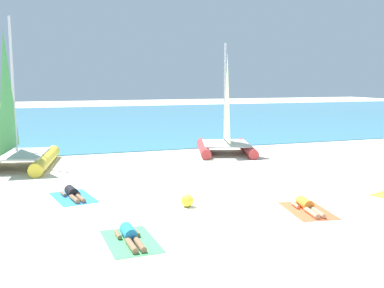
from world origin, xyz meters
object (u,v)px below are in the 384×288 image
Objects in this scene: sunbather_center_left at (130,235)px; sailboat_yellow at (13,146)px; towel_center_right at (308,210)px; sunbather_center_right at (307,206)px; towel_center_left at (131,241)px; sailboat_red at (226,137)px; sunbather_leftmost at (73,193)px; beach_ball at (187,201)px; towel_leftmost at (73,197)px.

sailboat_yellow is at bearing 104.12° from sunbather_center_left.
sunbather_center_right reaches higher than towel_center_right.
towel_center_left is 0.14m from sunbather_center_left.
sailboat_red is 3.51× the size of sunbather_leftmost.
sunbather_leftmost is at bearing -60.97° from sailboat_yellow.
sailboat_red is 14.88× the size of beach_ball.
sailboat_yellow is 17.07× the size of beach_ball.
sailboat_red is 0.87× the size of sailboat_yellow.
towel_leftmost is 1.00× the size of towel_center_left.
sailboat_red is 3.51× the size of sunbather_center_left.
towel_center_left is 3.10m from beach_ball.
towel_center_right is (5.22, 0.66, -0.13)m from sunbather_center_left.
sailboat_yellow is 3.32× the size of towel_center_right.
sunbather_center_left is 1.00× the size of sunbather_center_right.
sailboat_yellow is 3.32× the size of towel_center_left.
towel_leftmost and towel_center_left have the same top height.
towel_center_right is at bearing 7.95° from towel_center_left.
sunbather_leftmost is 0.82× the size of towel_center_right.
towel_center_right is (6.14, -3.73, -0.13)m from sunbather_leftmost.
sailboat_yellow is at bearing 108.53° from towel_leftmost.
towel_center_left is (2.86, -10.20, -0.93)m from sailboat_yellow.
sailboat_red is at bearing 59.84° from beach_ball.
towel_center_left is at bearing -78.24° from towel_leftmost.
sailboat_red reaches higher than sunbather_center_right.
towel_center_right is 5.15× the size of beach_ball.
towel_center_right is at bearing -90.00° from sunbather_center_right.
towel_leftmost is at bearing 100.28° from sunbather_center_left.
beach_ball is at bearing -47.46° from sailboat_yellow.
sunbather_leftmost is 1.00× the size of sunbather_center_right.
sailboat_yellow is 10.56m from sunbather_center_left.
sailboat_yellow reaches higher than beach_ball.
sunbather_center_right is (6.15, -3.66, 0.00)m from sunbather_leftmost.
sunbather_center_right is at bearing -38.89° from sailboat_yellow.
beach_ball reaches higher than towel_center_right.
towel_leftmost is 1.21× the size of sunbather_center_right.
towel_center_right is 0.14m from sunbather_center_right.
sailboat_yellow reaches higher than towel_center_left.
sunbather_center_right is (8.09, -9.40, -0.81)m from sailboat_yellow.
sunbather_leftmost reaches higher than towel_center_right.
sunbather_center_left reaches higher than towel_center_right.
sailboat_red reaches higher than towel_center_left.
towel_center_left and towel_center_right have the same top height.
sunbather_center_left is 3.05m from beach_ball.
sunbather_center_left reaches higher than towel_leftmost.
sunbather_leftmost is 3.79m from beach_ball.
towel_leftmost is 7.14m from towel_center_right.
towel_center_right is (6.13, -3.66, 0.00)m from towel_leftmost.
sailboat_red is at bearing 54.79° from sunbather_center_left.
beach_ball is at bearing 43.77° from sunbather_center_left.
sunbather_center_left is 5.26m from towel_center_right.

